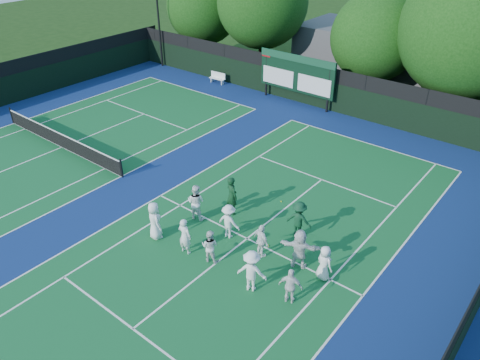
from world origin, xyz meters
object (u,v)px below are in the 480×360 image
Objects in this scene: tennis_net at (61,140)px; bench at (218,77)px; scoreboard at (297,74)px; coach_left at (232,195)px.

bench is (-0.21, 14.36, -0.02)m from tennis_net.
scoreboard is 0.53× the size of tennis_net.
coach_left reaches higher than tennis_net.
coach_left is (12.23, 1.11, 0.47)m from tennis_net.
scoreboard is 3.10× the size of coach_left.
scoreboard is 4.28× the size of bench.
bench is 18.18m from coach_left.
tennis_net is (-6.99, -14.59, -1.70)m from scoreboard.
scoreboard is at bearing 1.77° from bench.
tennis_net is at bearing -115.60° from scoreboard.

